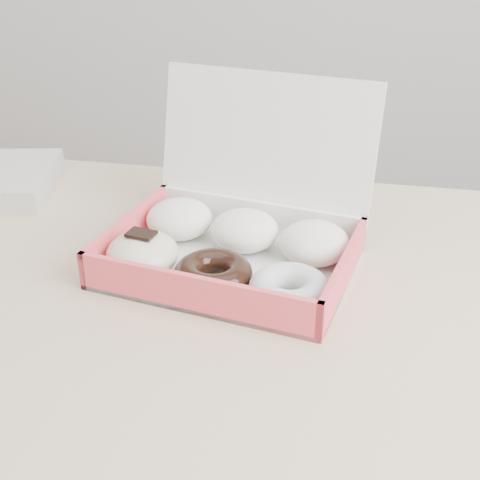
# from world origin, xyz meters

# --- Properties ---
(table) EXTENTS (1.20, 0.80, 0.75)m
(table) POSITION_xyz_m (0.00, 0.00, 0.67)
(table) COLOR #D0AF88
(table) RESTS_ON ground
(donut_box) EXTENTS (0.37, 0.34, 0.24)m
(donut_box) POSITION_xyz_m (0.07, 0.07, 0.79)
(donut_box) COLOR white
(donut_box) RESTS_ON table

